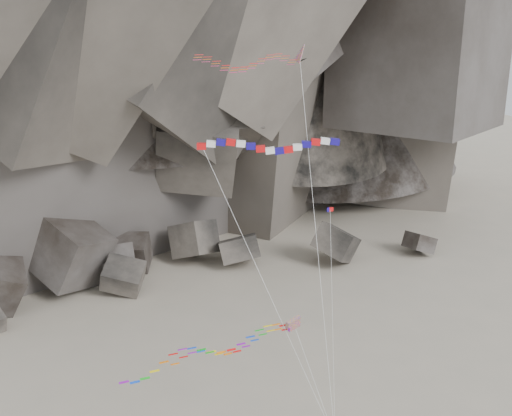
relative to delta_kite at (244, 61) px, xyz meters
name	(u,v)px	position (x,y,z in m)	size (l,w,h in m)	color
boulder_field	(124,267)	(-3.58, 33.42, -28.20)	(71.17, 16.50, 10.19)	#47423F
delta_kite	(244,61)	(0.00, 0.00, 0.00)	(9.29, 6.50, 29.98)	red
banner_kite	(269,147)	(1.17, -1.72, -5.79)	(9.54, 5.81, 23.67)	red
parafoil_kite	(205,351)	(-4.42, -3.35, -19.83)	(16.48, 2.65, 10.21)	#DBA40C
pennant_kite	(331,263)	(6.13, -2.34, -15.13)	(1.27, 4.07, 17.86)	red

